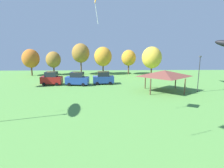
{
  "coord_description": "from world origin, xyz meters",
  "views": [
    {
      "loc": [
        -1.24,
        1.51,
        8.21
      ],
      "look_at": [
        -0.9,
        15.19,
        5.32
      ],
      "focal_mm": 32.0,
      "sensor_mm": 36.0,
      "label": 1
    }
  ],
  "objects_px": {
    "treeline_tree_1": "(53,60)",
    "park_pavilion": "(164,73)",
    "parked_car_leftmost": "(52,79)",
    "parked_car_third_from_left": "(103,78)",
    "light_post_0": "(199,72)",
    "treeline_tree_0": "(31,59)",
    "treeline_tree_5": "(152,58)",
    "treeline_tree_2": "(81,53)",
    "treeline_tree_4": "(129,58)",
    "parked_car_second_from_left": "(77,79)",
    "treeline_tree_3": "(103,57)"
  },
  "relations": [
    {
      "from": "parked_car_second_from_left",
      "to": "treeline_tree_1",
      "type": "xyz_separation_m",
      "value": [
        -7.66,
        12.52,
        2.62
      ]
    },
    {
      "from": "parked_car_third_from_left",
      "to": "parked_car_leftmost",
      "type": "bearing_deg",
      "value": 177.82
    },
    {
      "from": "park_pavilion",
      "to": "treeline_tree_3",
      "type": "relative_size",
      "value": 1.01
    },
    {
      "from": "parked_car_leftmost",
      "to": "parked_car_second_from_left",
      "type": "relative_size",
      "value": 0.9
    },
    {
      "from": "parked_car_second_from_left",
      "to": "light_post_0",
      "type": "distance_m",
      "value": 21.7
    },
    {
      "from": "treeline_tree_1",
      "to": "treeline_tree_5",
      "type": "xyz_separation_m",
      "value": [
        24.46,
        -1.18,
        0.56
      ]
    },
    {
      "from": "light_post_0",
      "to": "treeline_tree_5",
      "type": "bearing_deg",
      "value": 102.93
    },
    {
      "from": "park_pavilion",
      "to": "treeline_tree_3",
      "type": "height_order",
      "value": "treeline_tree_3"
    },
    {
      "from": "parked_car_leftmost",
      "to": "treeline_tree_5",
      "type": "bearing_deg",
      "value": 30.48
    },
    {
      "from": "parked_car_leftmost",
      "to": "park_pavilion",
      "type": "distance_m",
      "value": 21.17
    },
    {
      "from": "parked_car_second_from_left",
      "to": "light_post_0",
      "type": "relative_size",
      "value": 0.76
    },
    {
      "from": "treeline_tree_1",
      "to": "treeline_tree_5",
      "type": "relative_size",
      "value": 0.83
    },
    {
      "from": "parked_car_second_from_left",
      "to": "parked_car_third_from_left",
      "type": "distance_m",
      "value": 5.1
    },
    {
      "from": "treeline_tree_2",
      "to": "treeline_tree_3",
      "type": "relative_size",
      "value": 1.12
    },
    {
      "from": "park_pavilion",
      "to": "treeline_tree_5",
      "type": "xyz_separation_m",
      "value": [
        1.49,
        16.56,
        1.35
      ]
    },
    {
      "from": "treeline_tree_1",
      "to": "treeline_tree_4",
      "type": "distance_m",
      "value": 18.97
    },
    {
      "from": "parked_car_leftmost",
      "to": "treeline_tree_2",
      "type": "distance_m",
      "value": 14.08
    },
    {
      "from": "parked_car_second_from_left",
      "to": "park_pavilion",
      "type": "height_order",
      "value": "park_pavilion"
    },
    {
      "from": "parked_car_third_from_left",
      "to": "treeline_tree_0",
      "type": "distance_m",
      "value": 21.1
    },
    {
      "from": "treeline_tree_3",
      "to": "treeline_tree_5",
      "type": "distance_m",
      "value": 12.21
    },
    {
      "from": "treeline_tree_2",
      "to": "treeline_tree_4",
      "type": "height_order",
      "value": "treeline_tree_2"
    },
    {
      "from": "parked_car_second_from_left",
      "to": "treeline_tree_3",
      "type": "xyz_separation_m",
      "value": [
        4.73,
        13.2,
        3.3
      ]
    },
    {
      "from": "treeline_tree_0",
      "to": "treeline_tree_5",
      "type": "distance_m",
      "value": 29.7
    },
    {
      "from": "parked_car_second_from_left",
      "to": "treeline_tree_4",
      "type": "xyz_separation_m",
      "value": [
        11.29,
        13.32,
        2.96
      ]
    },
    {
      "from": "treeline_tree_1",
      "to": "park_pavilion",
      "type": "bearing_deg",
      "value": -37.68
    },
    {
      "from": "parked_car_third_from_left",
      "to": "light_post_0",
      "type": "distance_m",
      "value": 17.31
    },
    {
      "from": "treeline_tree_0",
      "to": "treeline_tree_1",
      "type": "bearing_deg",
      "value": 9.53
    },
    {
      "from": "parked_car_leftmost",
      "to": "treeline_tree_1",
      "type": "bearing_deg",
      "value": 106.35
    },
    {
      "from": "parked_car_leftmost",
      "to": "treeline_tree_2",
      "type": "xyz_separation_m",
      "value": [
        4.12,
        12.8,
        4.17
      ]
    },
    {
      "from": "parked_car_leftmost",
      "to": "treeline_tree_4",
      "type": "relative_size",
      "value": 0.66
    },
    {
      "from": "light_post_0",
      "to": "treeline_tree_1",
      "type": "bearing_deg",
      "value": 147.01
    },
    {
      "from": "treeline_tree_2",
      "to": "treeline_tree_3",
      "type": "xyz_separation_m",
      "value": [
        5.63,
        -0.06,
        -0.88
      ]
    },
    {
      "from": "parked_car_leftmost",
      "to": "treeline_tree_2",
      "type": "relative_size",
      "value": 0.52
    },
    {
      "from": "light_post_0",
      "to": "treeline_tree_3",
      "type": "xyz_separation_m",
      "value": [
        -16.03,
        19.14,
        1.14
      ]
    },
    {
      "from": "park_pavilion",
      "to": "treeline_tree_3",
      "type": "distance_m",
      "value": 21.29
    },
    {
      "from": "parked_car_leftmost",
      "to": "park_pavilion",
      "type": "relative_size",
      "value": 0.58
    },
    {
      "from": "parked_car_leftmost",
      "to": "treeline_tree_3",
      "type": "distance_m",
      "value": 16.38
    },
    {
      "from": "parked_car_leftmost",
      "to": "treeline_tree_1",
      "type": "relative_size",
      "value": 0.7
    },
    {
      "from": "parked_car_second_from_left",
      "to": "park_pavilion",
      "type": "distance_m",
      "value": 16.27
    },
    {
      "from": "parked_car_third_from_left",
      "to": "park_pavilion",
      "type": "distance_m",
      "value": 12.12
    },
    {
      "from": "treeline_tree_2",
      "to": "treeline_tree_3",
      "type": "bearing_deg",
      "value": -0.59
    },
    {
      "from": "treeline_tree_2",
      "to": "treeline_tree_1",
      "type": "bearing_deg",
      "value": -173.73
    },
    {
      "from": "park_pavilion",
      "to": "treeline_tree_1",
      "type": "height_order",
      "value": "treeline_tree_1"
    },
    {
      "from": "parked_car_third_from_left",
      "to": "park_pavilion",
      "type": "height_order",
      "value": "park_pavilion"
    },
    {
      "from": "parked_car_leftmost",
      "to": "parked_car_third_from_left",
      "type": "distance_m",
      "value": 10.04
    },
    {
      "from": "treeline_tree_3",
      "to": "park_pavilion",
      "type": "bearing_deg",
      "value": -60.15
    },
    {
      "from": "park_pavilion",
      "to": "parked_car_leftmost",
      "type": "bearing_deg",
      "value": 164.39
    },
    {
      "from": "parked_car_second_from_left",
      "to": "treeline_tree_1",
      "type": "relative_size",
      "value": 0.77
    },
    {
      "from": "parked_car_second_from_left",
      "to": "treeline_tree_5",
      "type": "xyz_separation_m",
      "value": [
        16.79,
        11.34,
        3.18
      ]
    },
    {
      "from": "light_post_0",
      "to": "treeline_tree_1",
      "type": "relative_size",
      "value": 1.02
    }
  ]
}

